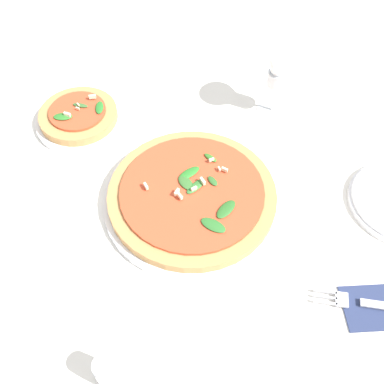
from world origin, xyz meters
name	(u,v)px	position (x,y,z in m)	size (l,w,h in m)	color
ground_plane	(188,189)	(0.00, 0.00, 0.00)	(6.00, 6.00, 0.00)	silver
pizza_arugula_main	(192,196)	(-0.02, 0.03, 0.02)	(0.32, 0.32, 0.05)	white
pizza_personal_side	(79,117)	(0.26, -0.10, 0.02)	(0.18, 0.18, 0.05)	white
wine_glass	(279,71)	(-0.11, -0.25, 0.10)	(0.08, 0.08, 0.15)	white
napkin	(380,307)	(-0.35, 0.14, 0.00)	(0.13, 0.11, 0.01)	navy
fork	(377,305)	(-0.34, 0.14, 0.01)	(0.19, 0.04, 0.00)	silver
shaker_pepper	(107,373)	(0.01, 0.35, 0.03)	(0.03, 0.03, 0.07)	silver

